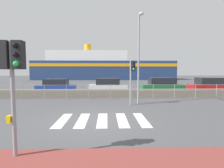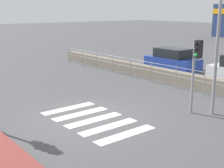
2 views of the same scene
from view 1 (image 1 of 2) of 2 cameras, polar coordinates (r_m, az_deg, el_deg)
name	(u,v)px [view 1 (image 1 of 2)]	position (r m, az deg, el deg)	size (l,w,h in m)	color
ground_plane	(94,120)	(8.17, -5.95, -11.62)	(160.00, 160.00, 0.00)	#4C4C4F
crosswalk	(102,120)	(8.15, -3.14, -11.61)	(4.05, 2.40, 0.01)	silver
seawall	(100,93)	(15.01, -4.01, -3.02)	(25.32, 0.55, 0.67)	slate
harbor_fence	(99,89)	(14.10, -4.16, -1.73)	(22.82, 0.04, 1.17)	gray
traffic_light_near	(12,68)	(4.86, -29.89, 4.62)	(0.58, 0.41, 2.95)	gray
traffic_light_far	(132,73)	(11.44, 6.63, 3.72)	(0.34, 0.32, 2.90)	gray
streetlamp	(139,49)	(11.99, 8.85, 11.31)	(0.32, 0.99, 6.01)	gray
ferry_boat	(101,68)	(46.94, -3.59, 5.36)	(36.46, 7.50, 9.26)	navy
parked_car_blue	(56,87)	(18.93, -17.71, -0.88)	(3.82, 1.75, 1.43)	#233D9E
parked_car_white	(108,86)	(18.21, -1.41, -0.80)	(3.96, 1.79, 1.49)	silver
parked_car_green	(162,86)	(19.11, 15.96, -0.64)	(4.35, 1.79, 1.55)	#1E6633
parked_car_red	(209,86)	(21.21, 29.10, -0.55)	(4.06, 1.81, 1.55)	#B21919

